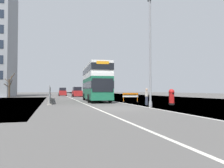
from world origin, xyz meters
The scene contains 10 objects.
ground centered at (0.60, 0.14, -0.05)m, with size 140.00×280.00×0.10m.
double_decker_bus centered at (0.54, 11.40, 2.55)m, with size 3.25×11.34×4.80m.
lamppost_foreground centered at (3.11, 0.12, 4.56)m, with size 0.29×0.70×9.60m.
red_pillar_postbox centered at (6.47, 2.23, 0.87)m, with size 0.59×0.59×1.59m.
roadworks_barrier centered at (4.23, 7.94, 0.73)m, with size 1.94×0.76×1.14m.
construction_site_fence centered at (-5.36, 13.82, 0.94)m, with size 0.44×17.20×1.97m.
car_oncoming_near centered at (0.28, 31.39, 1.03)m, with size 2.09×4.57×2.21m.
car_receding_mid centered at (-2.50, 40.18, 1.00)m, with size 2.01×4.12×2.13m.
bare_tree_far_verge_near centered at (-13.40, 29.83, 2.22)m, with size 2.20×2.81×4.99m.
pedestrian_at_kerb centered at (3.91, 2.60, 0.82)m, with size 0.34×0.34×1.64m.
Camera 1 is at (-5.07, -16.57, 1.47)m, focal length 33.88 mm.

